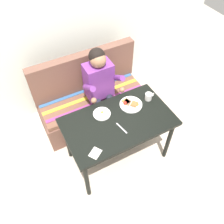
{
  "coord_description": "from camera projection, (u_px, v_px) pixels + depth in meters",
  "views": [
    {
      "loc": [
        -0.82,
        -1.38,
        2.75
      ],
      "look_at": [
        0.0,
        0.15,
        0.72
      ],
      "focal_mm": 38.09,
      "sensor_mm": 36.0,
      "label": 1
    }
  ],
  "objects": [
    {
      "name": "back_wall",
      "position": [
        69.0,
        19.0,
        2.87
      ],
      "size": [
        4.4,
        0.1,
        2.6
      ],
      "primitive_type": "cube",
      "color": "silver",
      "rests_on": "ground"
    },
    {
      "name": "couch",
      "position": [
        91.0,
        101.0,
        3.32
      ],
      "size": [
        1.44,
        0.56,
        1.0
      ],
      "color": "brown",
      "rests_on": "ground"
    },
    {
      "name": "fork",
      "position": [
        122.0,
        128.0,
        2.51
      ],
      "size": [
        0.05,
        0.17,
        0.0
      ],
      "primitive_type": "cube",
      "rotation": [
        0.0,
        0.0,
        0.19
      ],
      "color": "silver",
      "rests_on": "table"
    },
    {
      "name": "table",
      "position": [
        118.0,
        125.0,
        2.64
      ],
      "size": [
        1.2,
        0.7,
        0.73
      ],
      "color": "black",
      "rests_on": "ground"
    },
    {
      "name": "plate_breakfast",
      "position": [
        130.0,
        104.0,
        2.72
      ],
      "size": [
        0.26,
        0.26,
        0.05
      ],
      "color": "white",
      "rests_on": "table"
    },
    {
      "name": "person",
      "position": [
        101.0,
        85.0,
        2.93
      ],
      "size": [
        0.45,
        0.61,
        1.21
      ],
      "color": "#743389",
      "rests_on": "ground"
    },
    {
      "name": "plate_eggs",
      "position": [
        102.0,
        114.0,
        2.63
      ],
      "size": [
        0.2,
        0.2,
        0.04
      ],
      "color": "white",
      "rests_on": "table"
    },
    {
      "name": "napkin",
      "position": [
        95.0,
        153.0,
        2.31
      ],
      "size": [
        0.15,
        0.14,
        0.01
      ],
      "primitive_type": "cube",
      "rotation": [
        0.0,
        0.0,
        0.58
      ],
      "color": "silver",
      "rests_on": "table"
    },
    {
      "name": "ground_plane",
      "position": [
        117.0,
        155.0,
        3.13
      ],
      "size": [
        8.0,
        8.0,
        0.0
      ],
      "primitive_type": "plane",
      "color": "beige"
    },
    {
      "name": "coffee_mug",
      "position": [
        149.0,
        96.0,
        2.75
      ],
      "size": [
        0.12,
        0.08,
        0.09
      ],
      "color": "white",
      "rests_on": "table"
    }
  ]
}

